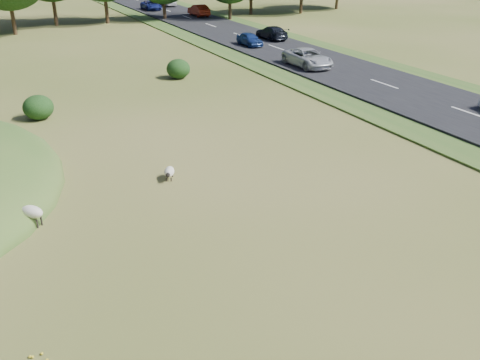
{
  "coord_description": "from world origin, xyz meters",
  "views": [
    {
      "loc": [
        -7.05,
        -14.08,
        10.27
      ],
      "look_at": [
        2.0,
        4.0,
        1.0
      ],
      "focal_mm": 40.0,
      "sensor_mm": 36.0,
      "label": 1
    }
  ],
  "objects_px": {
    "car_2": "(250,39)",
    "car_7": "(167,1)",
    "sheep_3": "(31,212)",
    "car_3": "(272,33)",
    "car_4": "(199,10)",
    "sheep_1": "(169,172)",
    "car_1": "(151,5)",
    "car_6": "(308,58)"
  },
  "relations": [
    {
      "from": "car_2",
      "to": "car_7",
      "type": "height_order",
      "value": "car_7"
    },
    {
      "from": "sheep_3",
      "to": "car_2",
      "type": "relative_size",
      "value": 0.3
    },
    {
      "from": "sheep_3",
      "to": "car_3",
      "type": "distance_m",
      "value": 41.4
    },
    {
      "from": "car_2",
      "to": "car_4",
      "type": "bearing_deg",
      "value": 80.36
    },
    {
      "from": "car_2",
      "to": "sheep_3",
      "type": "bearing_deg",
      "value": -130.62
    },
    {
      "from": "sheep_1",
      "to": "car_3",
      "type": "bearing_deg",
      "value": 170.42
    },
    {
      "from": "car_7",
      "to": "car_1",
      "type": "bearing_deg",
      "value": 44.75
    },
    {
      "from": "car_1",
      "to": "car_2",
      "type": "distance_m",
      "value": 31.59
    },
    {
      "from": "car_6",
      "to": "car_7",
      "type": "bearing_deg",
      "value": 85.26
    },
    {
      "from": "sheep_1",
      "to": "car_1",
      "type": "bearing_deg",
      "value": -169.64
    },
    {
      "from": "car_4",
      "to": "sheep_3",
      "type": "bearing_deg",
      "value": 61.03
    },
    {
      "from": "sheep_3",
      "to": "car_4",
      "type": "xyz_separation_m",
      "value": [
        28.01,
        50.6,
        0.42
      ]
    },
    {
      "from": "car_4",
      "to": "car_7",
      "type": "relative_size",
      "value": 0.93
    },
    {
      "from": "car_2",
      "to": "car_6",
      "type": "distance_m",
      "value": 10.5
    },
    {
      "from": "car_3",
      "to": "car_1",
      "type": "bearing_deg",
      "value": -82.62
    },
    {
      "from": "sheep_3",
      "to": "car_3",
      "type": "relative_size",
      "value": 0.24
    },
    {
      "from": "car_4",
      "to": "car_6",
      "type": "bearing_deg",
      "value": 83.4
    },
    {
      "from": "car_1",
      "to": "car_7",
      "type": "bearing_deg",
      "value": 44.75
    },
    {
      "from": "car_6",
      "to": "car_2",
      "type": "bearing_deg",
      "value": 90.0
    },
    {
      "from": "sheep_3",
      "to": "car_3",
      "type": "bearing_deg",
      "value": -84.14
    },
    {
      "from": "sheep_1",
      "to": "car_4",
      "type": "distance_m",
      "value": 53.53
    },
    {
      "from": "car_6",
      "to": "car_3",
      "type": "bearing_deg",
      "value": 73.4
    },
    {
      "from": "car_4",
      "to": "car_2",
      "type": "bearing_deg",
      "value": 80.36
    },
    {
      "from": "car_3",
      "to": "car_4",
      "type": "distance_m",
      "value": 20.12
    },
    {
      "from": "car_4",
      "to": "car_6",
      "type": "height_order",
      "value": "car_4"
    },
    {
      "from": "car_4",
      "to": "car_6",
      "type": "relative_size",
      "value": 0.88
    },
    {
      "from": "sheep_3",
      "to": "car_6",
      "type": "bearing_deg",
      "value": -95.34
    },
    {
      "from": "car_6",
      "to": "car_4",
      "type": "bearing_deg",
      "value": 83.4
    },
    {
      "from": "sheep_3",
      "to": "car_6",
      "type": "distance_m",
      "value": 30.01
    },
    {
      "from": "car_3",
      "to": "car_4",
      "type": "bearing_deg",
      "value": -90.0
    },
    {
      "from": "car_1",
      "to": "car_4",
      "type": "height_order",
      "value": "car_4"
    },
    {
      "from": "sheep_1",
      "to": "car_3",
      "type": "distance_m",
      "value": 36.1
    },
    {
      "from": "car_1",
      "to": "car_4",
      "type": "distance_m",
      "value": 9.98
    },
    {
      "from": "car_6",
      "to": "car_7",
      "type": "xyz_separation_m",
      "value": [
        3.8,
        45.86,
        -0.01
      ]
    },
    {
      "from": "sheep_3",
      "to": "car_3",
      "type": "xyz_separation_m",
      "value": [
        28.01,
        30.48,
        0.33
      ]
    },
    {
      "from": "car_2",
      "to": "car_7",
      "type": "bearing_deg",
      "value": 83.87
    },
    {
      "from": "car_1",
      "to": "car_2",
      "type": "bearing_deg",
      "value": -90.0
    },
    {
      "from": "car_1",
      "to": "car_4",
      "type": "bearing_deg",
      "value": -67.61
    },
    {
      "from": "sheep_1",
      "to": "car_2",
      "type": "height_order",
      "value": "car_2"
    },
    {
      "from": "car_3",
      "to": "car_7",
      "type": "relative_size",
      "value": 0.94
    },
    {
      "from": "sheep_3",
      "to": "car_2",
      "type": "bearing_deg",
      "value": -82.17
    },
    {
      "from": "car_1",
      "to": "car_7",
      "type": "relative_size",
      "value": 0.94
    }
  ]
}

